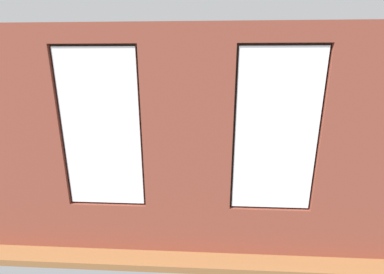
{
  "coord_description": "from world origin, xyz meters",
  "views": [
    {
      "loc": [
        -0.23,
        5.52,
        2.58
      ],
      "look_at": [
        0.05,
        0.4,
        1.14
      ],
      "focal_mm": 24.0,
      "sensor_mm": 36.0,
      "label": 1
    }
  ],
  "objects_px": {
    "couch_by_window": "(202,205)",
    "potted_plant_foreground_right": "(114,133)",
    "potted_plant_mid_room_small": "(237,154)",
    "potted_plant_corner_far_left": "(356,195)",
    "couch_left": "(300,166)",
    "remote_gray": "(189,157)",
    "candle_jar": "(170,157)",
    "potted_plant_corner_near_left": "(288,127)",
    "coffee_table": "(189,160)",
    "tv_flatscreen": "(86,133)",
    "table_plant_small": "(182,151)",
    "cup_ceramic": "(193,158)",
    "media_console": "(88,157)",
    "potted_plant_beside_window_right": "(111,199)",
    "papasan_chair": "(171,144)",
    "remote_black": "(206,155)"
  },
  "relations": [
    {
      "from": "couch_by_window",
      "to": "potted_plant_foreground_right",
      "type": "bearing_deg",
      "value": -51.83
    },
    {
      "from": "potted_plant_mid_room_small",
      "to": "potted_plant_corner_far_left",
      "type": "relative_size",
      "value": 0.53
    },
    {
      "from": "couch_left",
      "to": "remote_gray",
      "type": "distance_m",
      "value": 2.58
    },
    {
      "from": "candle_jar",
      "to": "potted_plant_corner_near_left",
      "type": "height_order",
      "value": "potted_plant_corner_near_left"
    },
    {
      "from": "coffee_table",
      "to": "potted_plant_mid_room_small",
      "type": "bearing_deg",
      "value": -152.61
    },
    {
      "from": "couch_by_window",
      "to": "remote_gray",
      "type": "xyz_separation_m",
      "value": [
        0.35,
        -1.92,
        0.13
      ]
    },
    {
      "from": "tv_flatscreen",
      "to": "table_plant_small",
      "type": "bearing_deg",
      "value": 174.56
    },
    {
      "from": "cup_ceramic",
      "to": "candle_jar",
      "type": "xyz_separation_m",
      "value": [
        0.56,
        0.0,
        0.02
      ]
    },
    {
      "from": "media_console",
      "to": "potted_plant_beside_window_right",
      "type": "height_order",
      "value": "potted_plant_beside_window_right"
    },
    {
      "from": "cup_ceramic",
      "to": "coffee_table",
      "type": "bearing_deg",
      "value": -47.54
    },
    {
      "from": "couch_by_window",
      "to": "potted_plant_corner_far_left",
      "type": "xyz_separation_m",
      "value": [
        -2.38,
        0.1,
        0.3
      ]
    },
    {
      "from": "papasan_chair",
      "to": "potted_plant_foreground_right",
      "type": "relative_size",
      "value": 1.17
    },
    {
      "from": "couch_left",
      "to": "potted_plant_corner_near_left",
      "type": "distance_m",
      "value": 1.69
    },
    {
      "from": "potted_plant_foreground_right",
      "to": "tv_flatscreen",
      "type": "bearing_deg",
      "value": 75.28
    },
    {
      "from": "coffee_table",
      "to": "potted_plant_mid_room_small",
      "type": "relative_size",
      "value": 2.9
    },
    {
      "from": "couch_by_window",
      "to": "couch_left",
      "type": "height_order",
      "value": "same"
    },
    {
      "from": "papasan_chair",
      "to": "potted_plant_beside_window_right",
      "type": "xyz_separation_m",
      "value": [
        0.58,
        3.14,
        0.01
      ]
    },
    {
      "from": "remote_gray",
      "to": "papasan_chair",
      "type": "relative_size",
      "value": 0.16
    },
    {
      "from": "couch_left",
      "to": "coffee_table",
      "type": "distance_m",
      "value": 2.58
    },
    {
      "from": "remote_black",
      "to": "potted_plant_foreground_right",
      "type": "xyz_separation_m",
      "value": [
        2.73,
        -1.33,
        0.16
      ]
    },
    {
      "from": "couch_by_window",
      "to": "cup_ceramic",
      "type": "bearing_deg",
      "value": -82.55
    },
    {
      "from": "table_plant_small",
      "to": "potted_plant_corner_near_left",
      "type": "distance_m",
      "value": 3.25
    },
    {
      "from": "cup_ceramic",
      "to": "remote_gray",
      "type": "relative_size",
      "value": 0.51
    },
    {
      "from": "couch_left",
      "to": "remote_black",
      "type": "bearing_deg",
      "value": -100.7
    },
    {
      "from": "remote_gray",
      "to": "media_console",
      "type": "xyz_separation_m",
      "value": [
        2.62,
        -0.33,
        -0.18
      ]
    },
    {
      "from": "candle_jar",
      "to": "table_plant_small",
      "type": "distance_m",
      "value": 0.35
    },
    {
      "from": "couch_left",
      "to": "media_console",
      "type": "bearing_deg",
      "value": -99.33
    },
    {
      "from": "couch_by_window",
      "to": "table_plant_small",
      "type": "height_order",
      "value": "couch_by_window"
    },
    {
      "from": "couch_by_window",
      "to": "coffee_table",
      "type": "distance_m",
      "value": 1.95
    },
    {
      "from": "candle_jar",
      "to": "potted_plant_mid_room_small",
      "type": "distance_m",
      "value": 1.82
    },
    {
      "from": "papasan_chair",
      "to": "potted_plant_corner_near_left",
      "type": "height_order",
      "value": "potted_plant_corner_near_left"
    },
    {
      "from": "table_plant_small",
      "to": "potted_plant_corner_near_left",
      "type": "bearing_deg",
      "value": -154.21
    },
    {
      "from": "table_plant_small",
      "to": "remote_gray",
      "type": "relative_size",
      "value": 1.34
    },
    {
      "from": "cup_ceramic",
      "to": "potted_plant_beside_window_right",
      "type": "relative_size",
      "value": 0.13
    },
    {
      "from": "couch_left",
      "to": "coffee_table",
      "type": "relative_size",
      "value": 1.37
    },
    {
      "from": "media_console",
      "to": "potted_plant_foreground_right",
      "type": "distance_m",
      "value": 1.23
    },
    {
      "from": "couch_by_window",
      "to": "papasan_chair",
      "type": "bearing_deg",
      "value": -73.17
    },
    {
      "from": "remote_gray",
      "to": "couch_left",
      "type": "bearing_deg",
      "value": 167.12
    },
    {
      "from": "remote_gray",
      "to": "potted_plant_corner_near_left",
      "type": "distance_m",
      "value": 3.14
    },
    {
      "from": "table_plant_small",
      "to": "remote_gray",
      "type": "distance_m",
      "value": 0.24
    },
    {
      "from": "cup_ceramic",
      "to": "potted_plant_beside_window_right",
      "type": "distance_m",
      "value": 2.28
    },
    {
      "from": "remote_gray",
      "to": "tv_flatscreen",
      "type": "distance_m",
      "value": 2.68
    },
    {
      "from": "coffee_table",
      "to": "table_plant_small",
      "type": "height_order",
      "value": "table_plant_small"
    },
    {
      "from": "couch_by_window",
      "to": "remote_black",
      "type": "relative_size",
      "value": 10.51
    },
    {
      "from": "potted_plant_beside_window_right",
      "to": "potted_plant_corner_near_left",
      "type": "height_order",
      "value": "potted_plant_corner_near_left"
    },
    {
      "from": "coffee_table",
      "to": "table_plant_small",
      "type": "distance_m",
      "value": 0.27
    },
    {
      "from": "tv_flatscreen",
      "to": "papasan_chair",
      "type": "height_order",
      "value": "tv_flatscreen"
    },
    {
      "from": "papasan_chair",
      "to": "potted_plant_corner_near_left",
      "type": "xyz_separation_m",
      "value": [
        -3.3,
        -0.38,
        0.45
      ]
    },
    {
      "from": "couch_by_window",
      "to": "candle_jar",
      "type": "xyz_separation_m",
      "value": [
        0.79,
        -1.8,
        0.18
      ]
    },
    {
      "from": "remote_gray",
      "to": "candle_jar",
      "type": "bearing_deg",
      "value": 4.25
    }
  ]
}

